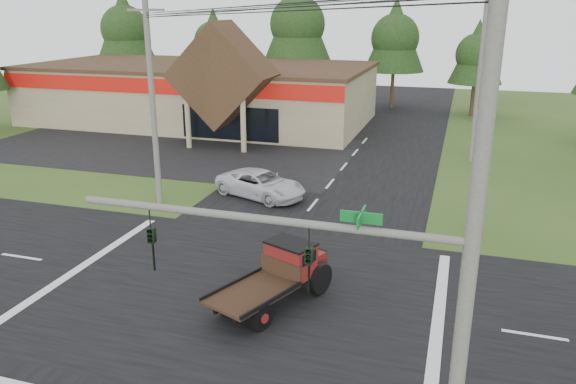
% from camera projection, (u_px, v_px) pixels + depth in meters
% --- Properties ---
extents(ground, '(120.00, 120.00, 0.00)m').
position_uv_depth(ground, '(243.00, 291.00, 20.75)').
color(ground, '#304518').
rests_on(ground, ground).
extents(road_ns, '(12.00, 120.00, 0.02)m').
position_uv_depth(road_ns, '(243.00, 291.00, 20.75)').
color(road_ns, black).
rests_on(road_ns, ground).
extents(road_ew, '(120.00, 12.00, 0.02)m').
position_uv_depth(road_ew, '(243.00, 291.00, 20.75)').
color(road_ew, black).
rests_on(road_ew, ground).
extents(parking_apron, '(28.00, 14.00, 0.02)m').
position_uv_depth(parking_apron, '(163.00, 148.00, 41.94)').
color(parking_apron, black).
rests_on(parking_apron, ground).
extents(cvs_building, '(30.40, 18.20, 9.19)m').
position_uv_depth(cvs_building, '(202.00, 91.00, 51.15)').
color(cvs_building, gray).
rests_on(cvs_building, ground).
extents(traffic_signal_mast, '(8.12, 0.24, 7.00)m').
position_uv_depth(traffic_signal_mast, '(374.00, 307.00, 10.92)').
color(traffic_signal_mast, '#595651').
rests_on(traffic_signal_mast, ground).
extents(utility_pole_nr, '(2.00, 0.30, 11.00)m').
position_uv_depth(utility_pole_nr, '(470.00, 261.00, 10.07)').
color(utility_pole_nr, '#595651').
rests_on(utility_pole_nr, ground).
extents(utility_pole_nw, '(2.00, 0.30, 10.50)m').
position_uv_depth(utility_pole_nw, '(153.00, 103.00, 28.59)').
color(utility_pole_nw, '#595651').
rests_on(utility_pole_nw, ground).
extents(utility_pole_ne, '(2.00, 0.30, 11.50)m').
position_uv_depth(utility_pole_ne, '(484.00, 109.00, 23.92)').
color(utility_pole_ne, '#595651').
rests_on(utility_pole_ne, ground).
extents(utility_pole_n, '(2.00, 0.30, 11.20)m').
position_uv_depth(utility_pole_n, '(479.00, 76.00, 36.67)').
color(utility_pole_n, '#595651').
rests_on(utility_pole_n, ground).
extents(tree_row_a, '(6.72, 6.72, 12.12)m').
position_uv_depth(tree_row_a, '(124.00, 27.00, 63.02)').
color(tree_row_a, '#332316').
rests_on(tree_row_a, ground).
extents(tree_row_b, '(5.60, 5.60, 10.10)m').
position_uv_depth(tree_row_b, '(214.00, 39.00, 62.43)').
color(tree_row_b, '#332316').
rests_on(tree_row_b, ground).
extents(tree_row_c, '(7.28, 7.28, 13.13)m').
position_uv_depth(tree_row_c, '(297.00, 21.00, 58.07)').
color(tree_row_c, '#332316').
rests_on(tree_row_c, ground).
extents(tree_row_d, '(6.16, 6.16, 11.11)m').
position_uv_depth(tree_row_d, '(395.00, 36.00, 56.57)').
color(tree_row_d, '#332316').
rests_on(tree_row_d, ground).
extents(tree_row_e, '(5.04, 5.04, 9.09)m').
position_uv_depth(tree_row_e, '(477.00, 52.00, 52.91)').
color(tree_row_e, '#332316').
rests_on(tree_row_e, ground).
extents(antique_flatbed_truck, '(3.67, 5.36, 2.09)m').
position_uv_depth(antique_flatbed_truck, '(272.00, 278.00, 19.51)').
color(antique_flatbed_truck, '#591A0C').
rests_on(antique_flatbed_truck, ground).
extents(white_pickup, '(5.75, 4.08, 1.45)m').
position_uv_depth(white_pickup, '(261.00, 184.00, 31.00)').
color(white_pickup, silver).
rests_on(white_pickup, ground).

